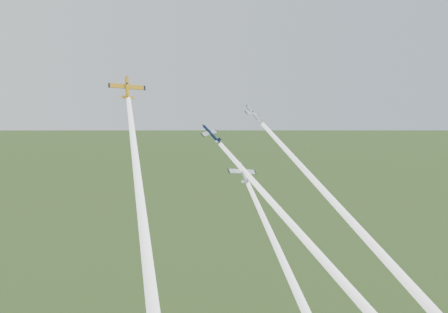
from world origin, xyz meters
The scene contains 7 objects.
plane_yellow centered at (-16.45, 7.44, 107.16)m, with size 8.16×8.09×1.28m, color orange, non-canonical shape.
smoke_trail_yellow centered at (-27.29, -17.86, 81.62)m, with size 2.83×2.83×68.68m, color white, non-canonical shape.
plane_navy centered at (2.10, 1.60, 96.22)m, with size 6.71×6.66×1.05m, color #0D193B, non-canonical shape.
smoke_trail_navy centered at (13.10, -23.77, 70.55)m, with size 2.83×2.83×69.06m, color white, non-canonical shape.
plane_silver_right centered at (15.90, 2.32, 100.00)m, with size 6.90×6.85×1.08m, color silver, non-canonical shape.
smoke_trail_silver_right centered at (26.27, -23.25, 74.39)m, with size 2.83×2.83×68.89m, color white, non-canonical shape.
plane_silver_low centered at (5.22, -6.39, 87.77)m, with size 7.33×7.27×1.15m, color silver, non-canonical shape.
Camera 1 is at (-75.60, -103.18, 111.68)m, focal length 45.00 mm.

